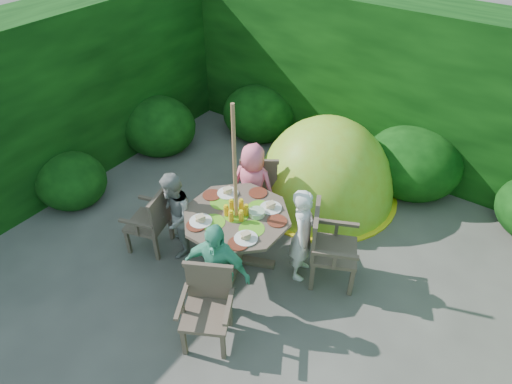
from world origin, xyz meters
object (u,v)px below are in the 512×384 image
Objects in this scene: garden_chair_right at (328,245)px; garden_chair_front at (207,305)px; garden_chair_back at (259,181)px; child_right at (303,235)px; patio_table at (237,223)px; garden_chair_left at (152,220)px; parasol_pole at (236,192)px; dome_tent at (323,195)px; child_left at (174,216)px; child_back at (253,185)px; child_front at (216,272)px.

garden_chair_right is 1.12× the size of garden_chair_front.
garden_chair_back is 0.71× the size of child_right.
patio_table is 1.95× the size of garden_chair_left.
parasol_pole is 0.86× the size of dome_tent.
garden_chair_right is at bearing -86.80° from child_right.
patio_table is 0.67× the size of dome_tent.
dome_tent is (-0.79, 1.42, -0.52)m from garden_chair_right.
garden_chair_right is (1.02, 0.39, -0.12)m from patio_table.
child_right is at bearing 21.46° from patio_table.
parasol_pole reaches higher than child_right.
garden_chair_front is (0.40, -1.03, -0.63)m from parasol_pole.
garden_chair_front is at bearing -69.16° from patio_table.
child_right is (-0.27, -0.10, 0.10)m from garden_chair_right.
garden_chair_back is 0.75× the size of child_left.
child_left is at bearing 86.53° from garden_chair_right.
dome_tent is (0.23, 1.82, -1.10)m from parasol_pole.
garden_chair_front is (-0.62, -1.43, -0.06)m from garden_chair_right.
parasol_pole is at bearing 70.95° from child_left.
patio_table is at bearing 71.02° from child_left.
garden_chair_left is 0.74× the size of child_left.
garden_chair_back is 1.38m from child_left.
child_back is at bearing -98.24° from dome_tent.
garden_chair_front is 1.36m from child_left.
child_back reaches higher than garden_chair_left.
child_right is at bearing 94.58° from garden_chair_left.
garden_chair_left is (-1.02, -0.41, -0.63)m from parasol_pole.
patio_table is 1.12m from garden_chair_left.
child_front is (0.68, -1.78, 0.17)m from garden_chair_back.
child_front reaches higher than child_left.
child_right is at bearing 145.43° from child_back.
parasol_pole is at bearing -145.66° from patio_table.
dome_tent reaches higher than garden_chair_left.
garden_chair_front is 1.38m from child_right.
garden_chair_back is 0.72× the size of child_back.
child_right reaches higher than patio_table.
dome_tent is (-0.06, 2.56, -0.64)m from child_front.
garden_chair_back is at bearing 40.83° from garden_chair_right.
garden_chair_front is at bearing -68.93° from parasol_pole.
garden_chair_back is (-0.39, 1.03, -0.63)m from parasol_pole.
dome_tent is at bearing -127.02° from child_back.
parasol_pole reaches higher than garden_chair_back.
child_front reaches higher than dome_tent.
garden_chair_back is (-1.41, 0.64, -0.05)m from garden_chair_right.
garden_chair_left is at bearing 86.70° from garden_chair_right.
child_right is (0.74, 0.29, -0.48)m from parasol_pole.
child_front reaches higher than child_right.
child_front reaches higher than garden_chair_front.
garden_chair_left is (-1.03, -0.41, -0.18)m from patio_table.
child_left is at bearing 40.97° from garden_chair_back.
parasol_pole is 1.77× the size of child_right.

